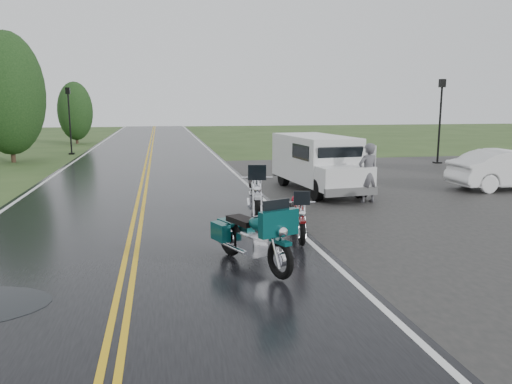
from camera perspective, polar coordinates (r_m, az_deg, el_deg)
The scene contains 13 objects.
ground at distance 9.70m, azimuth -14.30°, elevation -8.41°, with size 120.00×120.00×0.00m, color #2D471E.
road at distance 19.44m, azimuth -12.67°, elevation 0.92°, with size 8.00×100.00×0.04m, color black.
parking_pad at distance 17.83m, azimuth 24.82°, elevation -0.60°, with size 14.00×24.00×0.03m, color black.
motorcycle_red at distance 10.52m, azimuth 5.28°, elevation -3.45°, with size 0.70×1.94×1.14m, color #50090A, non-canonical shape.
motorcycle_teal at distance 8.48m, azimuth 2.80°, elevation -5.92°, with size 0.85×2.33×1.38m, color #053D3E, non-canonical shape.
motorcycle_silver at distance 12.26m, azimuth 0.15°, elevation -0.72°, with size 0.90×2.47×1.46m, color #B5B8BE, non-canonical shape.
van_white at distance 15.58m, azimuth 7.03°, elevation 2.47°, with size 1.88×5.02×1.97m, color silver, non-canonical shape.
person_at_van at distance 15.60m, azimuth 12.65°, elevation 2.03°, with size 0.67×0.44×1.82m, color #55545A.
sedan_white at distance 19.81m, azimuth 27.06°, elevation 2.22°, with size 1.48×4.26×1.40m, color white.
lamp_post_far_left at distance 32.16m, azimuth -20.52°, elevation 7.62°, with size 0.34×0.34×4.02m, color black, non-canonical shape.
lamp_post_far_right at distance 27.00m, azimuth 20.28°, elevation 7.57°, with size 0.37×0.37×4.29m, color black, non-canonical shape.
tree_left_mid at distance 28.91m, azimuth -26.38°, elevation 8.70°, with size 3.66×3.66×5.72m, color #1E3D19, non-canonical shape.
tree_left_far at distance 40.76m, azimuth -19.92°, elevation 8.02°, with size 2.60×2.60×4.01m, color #1E3D19, non-canonical shape.
Camera 1 is at (0.64, -9.20, 3.02)m, focal length 35.00 mm.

